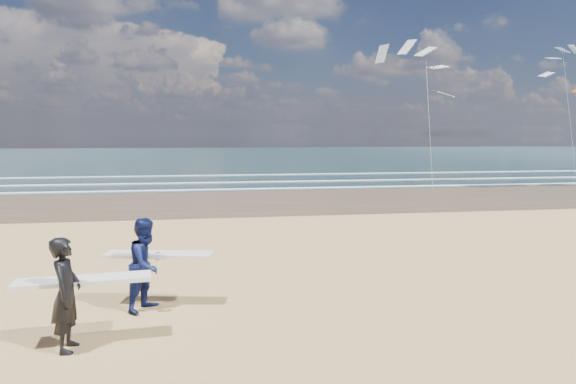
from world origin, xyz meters
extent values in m
cube|color=#443624|center=(20.00, 18.00, 0.01)|extent=(220.00, 12.00, 0.01)
cube|color=#183135|center=(20.00, 72.00, 0.01)|extent=(220.00, 100.00, 0.02)
cube|color=white|center=(20.00, 22.80, 0.05)|extent=(220.00, 0.50, 0.05)
cube|color=white|center=(20.00, 27.50, 0.05)|extent=(220.00, 0.50, 0.05)
cube|color=white|center=(20.00, 34.00, 0.05)|extent=(220.00, 0.50, 0.05)
imported|color=black|center=(-0.38, -0.89, 0.94)|extent=(0.45, 0.69, 1.88)
cube|color=white|center=(-0.18, -0.54, 1.06)|extent=(2.24, 0.72, 0.07)
imported|color=#0B1442|center=(0.70, 0.92, 0.93)|extent=(1.09, 1.15, 1.87)
cube|color=white|center=(0.90, 1.27, 1.04)|extent=(2.26, 0.94, 0.07)
cube|color=slate|center=(16.48, 21.60, 0.05)|extent=(0.12, 0.12, 0.10)
cube|color=slate|center=(34.59, 31.40, 0.05)|extent=(0.12, 0.12, 0.10)
camera|label=1|loc=(1.87, -9.44, 3.52)|focal=32.00mm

